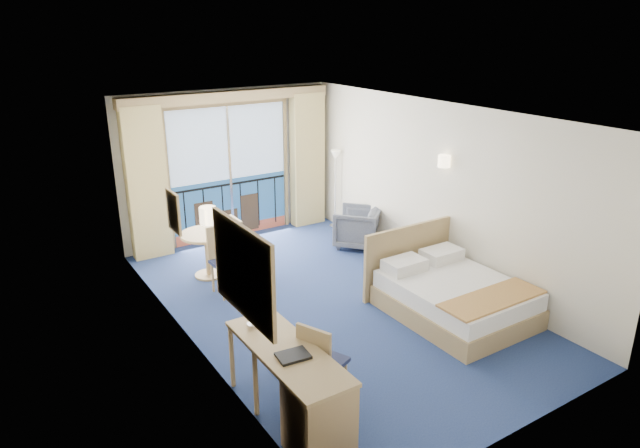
# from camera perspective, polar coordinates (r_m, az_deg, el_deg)

# --- Properties ---
(floor) EXTENTS (6.50, 6.50, 0.00)m
(floor) POSITION_cam_1_polar(r_m,az_deg,el_deg) (8.21, 0.81, -7.88)
(floor) COLOR navy
(floor) RESTS_ON ground
(room_walls) EXTENTS (4.04, 6.54, 2.72)m
(room_walls) POSITION_cam_1_polar(r_m,az_deg,el_deg) (7.56, 0.87, 4.16)
(room_walls) COLOR silver
(room_walls) RESTS_ON ground
(balcony_door) EXTENTS (2.36, 0.03, 2.52)m
(balcony_door) POSITION_cam_1_polar(r_m,az_deg,el_deg) (10.46, -9.01, 4.71)
(balcony_door) COLOR navy
(balcony_door) RESTS_ON room_walls
(curtain_left) EXTENTS (0.65, 0.22, 2.55)m
(curtain_left) POSITION_cam_1_polar(r_m,az_deg,el_deg) (9.79, -16.95, 3.88)
(curtain_left) COLOR #D6C576
(curtain_left) RESTS_ON room_walls
(curtain_right) EXTENTS (0.65, 0.22, 2.55)m
(curtain_right) POSITION_cam_1_polar(r_m,az_deg,el_deg) (11.00, -1.27, 6.40)
(curtain_right) COLOR #D6C576
(curtain_right) RESTS_ON room_walls
(pelmet) EXTENTS (3.80, 0.25, 0.18)m
(pelmet) POSITION_cam_1_polar(r_m,az_deg,el_deg) (10.08, -9.13, 12.49)
(pelmet) COLOR tan
(pelmet) RESTS_ON room_walls
(mirror) EXTENTS (0.05, 1.25, 0.95)m
(mirror) POSITION_cam_1_polar(r_m,az_deg,el_deg) (5.49, -7.69, -4.70)
(mirror) COLOR tan
(mirror) RESTS_ON room_walls
(wall_print) EXTENTS (0.04, 0.42, 0.52)m
(wall_print) POSITION_cam_1_polar(r_m,az_deg,el_deg) (7.18, -14.42, 1.20)
(wall_print) COLOR tan
(wall_print) RESTS_ON room_walls
(sconce_left) EXTENTS (0.18, 0.18, 0.18)m
(sconce_left) POSITION_cam_1_polar(r_m,az_deg,el_deg) (6.16, -11.15, 0.87)
(sconce_left) COLOR beige
(sconce_left) RESTS_ON room_walls
(sconce_right) EXTENTS (0.18, 0.18, 0.18)m
(sconce_right) POSITION_cam_1_polar(r_m,az_deg,el_deg) (8.63, 12.30, 6.17)
(sconce_right) COLOR beige
(sconce_right) RESTS_ON room_walls
(bed) EXTENTS (1.62, 1.93, 1.02)m
(bed) POSITION_cam_1_polar(r_m,az_deg,el_deg) (8.00, 13.02, -6.91)
(bed) COLOR tan
(bed) RESTS_ON ground
(nightstand) EXTENTS (0.44, 0.42, 0.58)m
(nightstand) POSITION_cam_1_polar(r_m,az_deg,el_deg) (9.06, 10.29, -3.45)
(nightstand) COLOR #987850
(nightstand) RESTS_ON ground
(phone) EXTENTS (0.19, 0.16, 0.08)m
(phone) POSITION_cam_1_polar(r_m,az_deg,el_deg) (8.93, 10.13, -1.52)
(phone) COLOR silver
(phone) RESTS_ON nightstand
(armchair) EXTENTS (1.07, 1.07, 0.70)m
(armchair) POSITION_cam_1_polar(r_m,az_deg,el_deg) (10.10, 3.80, -0.34)
(armchair) COLOR #464A56
(armchair) RESTS_ON ground
(floor_lamp) EXTENTS (0.21, 0.21, 1.51)m
(floor_lamp) POSITION_cam_1_polar(r_m,az_deg,el_deg) (10.81, 1.56, 5.48)
(floor_lamp) COLOR silver
(floor_lamp) RESTS_ON ground
(desk) EXTENTS (0.57, 1.67, 0.78)m
(desk) POSITION_cam_1_polar(r_m,az_deg,el_deg) (5.56, -0.83, -17.56)
(desk) COLOR tan
(desk) RESTS_ON ground
(desk_chair) EXTENTS (0.54, 0.54, 0.94)m
(desk_chair) POSITION_cam_1_polar(r_m,az_deg,el_deg) (5.99, -0.03, -13.37)
(desk_chair) COLOR #1C2243
(desk_chair) RESTS_ON ground
(folder) EXTENTS (0.33, 0.26, 0.03)m
(folder) POSITION_cam_1_polar(r_m,az_deg,el_deg) (5.56, -2.71, -13.02)
(folder) COLOR black
(folder) RESTS_ON desk
(desk_lamp) EXTENTS (0.11, 0.11, 0.43)m
(desk_lamp) POSITION_cam_1_polar(r_m,az_deg,el_deg) (5.94, -6.91, -7.47)
(desk_lamp) COLOR silver
(desk_lamp) RESTS_ON desk
(round_table) EXTENTS (0.80, 0.80, 0.72)m
(round_table) POSITION_cam_1_polar(r_m,az_deg,el_deg) (9.00, -11.24, -1.92)
(round_table) COLOR tan
(round_table) RESTS_ON ground
(table_chair_a) EXTENTS (0.42, 0.41, 0.95)m
(table_chair_a) POSITION_cam_1_polar(r_m,az_deg,el_deg) (8.99, -7.67, -1.78)
(table_chair_a) COLOR #1C2243
(table_chair_a) RESTS_ON ground
(table_chair_b) EXTENTS (0.45, 0.46, 1.01)m
(table_chair_b) POSITION_cam_1_polar(r_m,az_deg,el_deg) (8.44, -9.49, -3.12)
(table_chair_b) COLOR #1C2243
(table_chair_b) RESTS_ON ground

